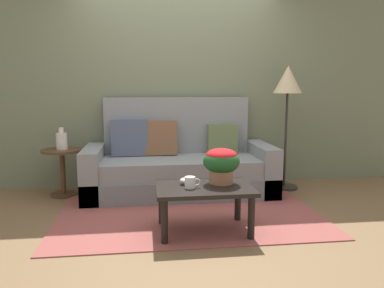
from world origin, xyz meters
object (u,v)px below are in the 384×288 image
Objects in this scene: side_table at (62,164)px; snack_bowl at (186,181)px; table_vase at (62,140)px; couch at (178,165)px; potted_plant at (221,162)px; floor_lamp at (288,89)px; coffee_mug at (190,182)px; coffee_table at (204,194)px.

side_table is 4.81× the size of snack_bowl.
snack_bowl is 0.45× the size of table_vase.
couch is 1.27m from potted_plant.
couch is at bearing -1.39° from table_vase.
couch is 8.72× the size of table_vase.
floor_lamp reaches higher than table_vase.
coffee_mug is 0.54× the size of table_vase.
floor_lamp is 13.28× the size of snack_bowl.
couch is 1.33m from coffee_mug.
coffee_table is 3.33× the size of table_vase.
snack_bowl is at bearing -138.82° from floor_lamp.
coffee_table is 2.57× the size of potted_plant.
floor_lamp is 2.77m from table_vase.
coffee_mug is at bearing -45.47° from table_vase.
side_table is 2.06m from potted_plant.
coffee_mug is 1.92m from table_vase.
potted_plant is 0.35m from coffee_mug.
coffee_table is 2.00m from table_vase.
table_vase is at bearing 179.54° from floor_lamp.
coffee_mug is 0.13m from snack_bowl.
potted_plant reaches higher than snack_bowl.
coffee_table is 0.20m from snack_bowl.
table_vase is (-2.70, 0.02, -0.58)m from floor_lamp.
coffee_mug is (-0.13, -0.04, 0.12)m from coffee_table.
floor_lamp is 2.01m from snack_bowl.
coffee_table is 0.32m from potted_plant.
floor_lamp is (1.35, 0.01, 0.90)m from couch.
snack_bowl is (-0.04, -1.20, 0.11)m from couch.
snack_bowl is at bearing 179.57° from potted_plant.
coffee_table is (0.11, -1.29, 0.01)m from couch.
couch reaches higher than potted_plant.
table_vase is (-1.34, 1.36, 0.19)m from coffee_mug.
coffee_mug is (-1.37, -1.34, -0.78)m from floor_lamp.
snack_bowl is at bearing -91.94° from couch.
floor_lamp is at bearing 44.44° from coffee_mug.
snack_bowl is at bearing 149.33° from coffee_table.
floor_lamp is (2.71, -0.02, 0.86)m from side_table.
couch is 1.45× the size of floor_lamp.
coffee_mug reaches higher than coffee_table.
table_vase is at bearing 137.86° from coffee_table.
floor_lamp is 11.12× the size of coffee_mug.
coffee_table is at bearing -42.14° from table_vase.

